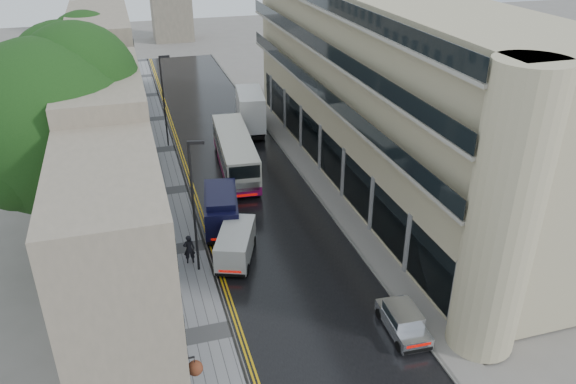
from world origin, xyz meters
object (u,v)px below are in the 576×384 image
tree_near (52,155)px  silver_hatchback (400,340)px  lamp_post_far (164,103)px  lamp_post_near (194,209)px  white_van (217,258)px  tree_far (71,98)px  navy_van (206,223)px  white_lorry (240,117)px  cream_bus (225,170)px  pedestrian (189,249)px

tree_near → silver_hatchback: 21.10m
lamp_post_far → lamp_post_near: bearing=-92.2°
white_van → tree_far: bearing=136.2°
navy_van → lamp_post_near: (-1.03, -3.13, 2.79)m
white_lorry → lamp_post_near: (-6.99, -20.23, 2.16)m
tree_far → navy_van: bearing=-59.2°
cream_bus → navy_van: cream_bus is taller
white_van → navy_van: 3.65m
tree_far → white_van: (7.90, -16.89, -5.22)m
tree_far → white_lorry: tree_far is taller
white_lorry → navy_van: 18.12m
navy_van → lamp_post_near: lamp_post_near is taller
cream_bus → pedestrian: cream_bus is taller
tree_far → lamp_post_far: size_ratio=1.56×
navy_van → pedestrian: 2.71m
tree_near → silver_hatchback: tree_near is taller
cream_bus → lamp_post_far: (-3.40, 9.61, 2.61)m
lamp_post_near → pedestrian: bearing=127.4°
cream_bus → navy_van: (-2.64, -7.22, -0.12)m
tree_near → white_lorry: 22.55m
lamp_post_near → silver_hatchback: bearing=-36.3°
white_van → white_lorry: bearing=95.1°
tree_near → silver_hatchback: size_ratio=3.83×
tree_far → white_lorry: (13.86, 3.84, -4.21)m
lamp_post_near → lamp_post_far: lamp_post_near is taller
lamp_post_near → lamp_post_far: 19.96m
lamp_post_far → navy_van: bearing=-88.9°
cream_bus → white_lorry: size_ratio=1.43×
tree_far → white_lorry: bearing=15.5°
silver_hatchback → pedestrian: 13.53m
navy_van → silver_hatchback: bearing=-50.9°
tree_far → cream_bus: (10.54, -6.04, -4.72)m
cream_bus → silver_hatchback: cream_bus is taller
silver_hatchback → cream_bus: bearing=106.0°
lamp_post_near → lamp_post_far: bearing=101.7°
lamp_post_near → white_lorry: bearing=83.4°
white_van → pedestrian: (-1.42, 1.35, 0.05)m
tree_far → lamp_post_near: bearing=-67.3°
navy_van → lamp_post_far: bearing=101.6°
cream_bus → navy_van: bearing=-105.8°
pedestrian → lamp_post_near: 3.25m
tree_far → cream_bus: size_ratio=1.14×
lamp_post_near → tree_far: bearing=125.2°
lamp_post_far → pedestrian: bearing=-93.4°
tree_near → white_lorry: tree_near is taller
cream_bus → tree_near: bearing=-143.0°
cream_bus → pedestrian: size_ratio=5.79×
tree_far → lamp_post_far: tree_far is taller
silver_hatchback → lamp_post_far: lamp_post_far is taller
silver_hatchback → pedestrian: pedestrian is taller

